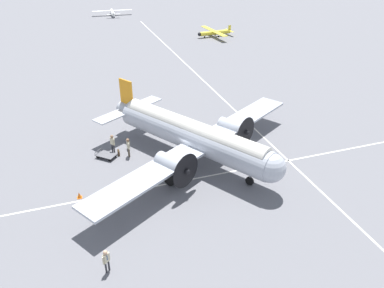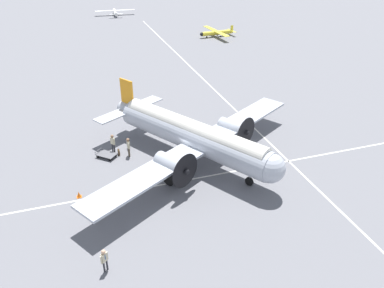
% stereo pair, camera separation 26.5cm
% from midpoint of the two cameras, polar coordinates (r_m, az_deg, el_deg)
% --- Properties ---
extents(ground_plane, '(300.00, 300.00, 0.00)m').
position_cam_midpoint_polar(ground_plane, '(32.91, 0.23, -2.35)').
color(ground_plane, slate).
extents(apron_line_eastwest, '(120.00, 0.16, 0.01)m').
position_cam_midpoint_polar(apron_line_eastwest, '(35.85, 12.34, -0.22)').
color(apron_line_eastwest, silver).
rests_on(apron_line_eastwest, ground_plane).
extents(apron_line_northsouth, '(0.16, 120.00, 0.01)m').
position_cam_midpoint_polar(apron_line_northsouth, '(30.62, 1.94, -5.06)').
color(apron_line_northsouth, silver).
rests_on(apron_line_northsouth, ground_plane).
extents(airliner_main, '(17.60, 21.62, 5.44)m').
position_cam_midpoint_polar(airliner_main, '(31.49, 0.77, 1.15)').
color(airliner_main, '#ADB2BC').
rests_on(airliner_main, ground_plane).
extents(crew_foreground, '(0.37, 0.46, 1.64)m').
position_cam_midpoint_polar(crew_foreground, '(23.07, -12.88, -16.61)').
color(crew_foreground, '#2D2D33').
rests_on(crew_foreground, ground_plane).
extents(passenger_boarding, '(0.61, 0.29, 1.78)m').
position_cam_midpoint_polar(passenger_boarding, '(33.30, -9.44, -0.20)').
color(passenger_boarding, '#473D2D').
rests_on(passenger_boarding, ground_plane).
extents(ramp_agent, '(0.53, 0.39, 1.79)m').
position_cam_midpoint_polar(ramp_agent, '(34.14, -11.78, 0.36)').
color(ramp_agent, '#2D2D33').
rests_on(ramp_agent, ground_plane).
extents(suitcase_near_door, '(0.46, 0.15, 0.51)m').
position_cam_midpoint_polar(suitcase_near_door, '(34.12, -10.88, -1.22)').
color(suitcase_near_door, '#47331E').
rests_on(suitcase_near_door, ground_plane).
extents(suitcase_upright_spare, '(0.45, 0.16, 0.63)m').
position_cam_midpoint_polar(suitcase_upright_spare, '(34.76, -9.42, -0.35)').
color(suitcase_upright_spare, '#232328').
rests_on(suitcase_upright_spare, ground_plane).
extents(baggage_cart, '(1.94, 1.97, 0.56)m').
position_cam_midpoint_polar(baggage_cart, '(33.93, -12.71, -1.55)').
color(baggage_cart, '#56565B').
rests_on(baggage_cart, ground_plane).
extents(light_aircraft_distant, '(9.56, 7.12, 1.86)m').
position_cam_midpoint_polar(light_aircraft_distant, '(74.80, 3.85, 16.59)').
color(light_aircraft_distant, yellow).
rests_on(light_aircraft_distant, ground_plane).
extents(light_aircraft_taxiing, '(7.06, 9.51, 1.85)m').
position_cam_midpoint_polar(light_aircraft_taxiing, '(97.60, -11.56, 19.12)').
color(light_aircraft_taxiing, white).
rests_on(light_aircraft_taxiing, ground_plane).
extents(traffic_cone, '(0.37, 0.37, 0.49)m').
position_cam_midpoint_polar(traffic_cone, '(29.54, -16.62, -7.40)').
color(traffic_cone, orange).
rests_on(traffic_cone, ground_plane).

